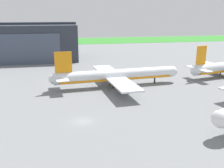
% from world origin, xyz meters
% --- Properties ---
extents(ground_plane, '(440.00, 440.00, 0.00)m').
position_xyz_m(ground_plane, '(0.00, 0.00, 0.00)').
color(ground_plane, slate).
extents(grass_field_strip, '(440.00, 56.00, 0.08)m').
position_xyz_m(grass_field_strip, '(0.00, 189.06, 0.04)').
color(grass_field_strip, '#36872F').
rests_on(grass_field_strip, ground_plane).
extents(maintenance_hangar, '(77.36, 32.59, 20.66)m').
position_xyz_m(maintenance_hangar, '(-33.70, 94.87, 9.87)').
color(maintenance_hangar, '#2D333D').
rests_on(maintenance_hangar, ground_plane).
extents(airliner_far_left, '(47.98, 40.43, 13.34)m').
position_xyz_m(airliner_far_left, '(14.87, 29.74, 4.00)').
color(airliner_far_left, silver).
rests_on(airliner_far_left, ground_plane).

